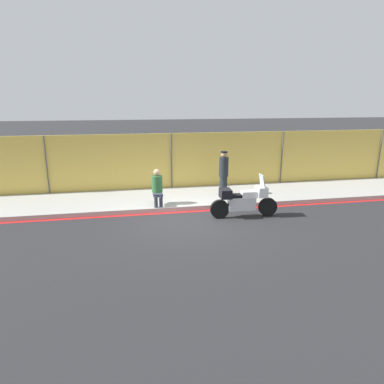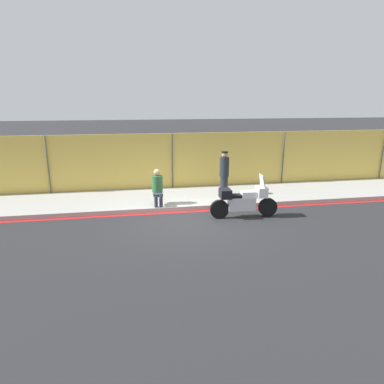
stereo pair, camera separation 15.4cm
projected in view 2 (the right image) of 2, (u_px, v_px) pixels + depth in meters
ground_plane at (187, 220)px, 11.42m from camera, size 120.00×120.00×0.00m
sidewalk at (177, 198)px, 13.68m from camera, size 37.76×2.88×0.16m
curb_paint_stripe at (183, 212)px, 12.25m from camera, size 37.76×0.18×0.01m
storefront_fence at (172, 162)px, 14.83m from camera, size 35.87×0.17×2.52m
motorcycle at (243, 201)px, 11.56m from camera, size 2.34×0.56×1.47m
officer_standing at (224, 173)px, 13.66m from camera, size 0.38×0.38×1.76m
person_seated_on_curb at (157, 185)px, 12.41m from camera, size 0.40×0.68×1.31m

